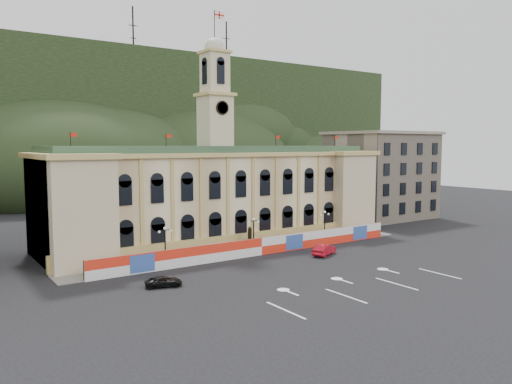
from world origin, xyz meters
TOP-DOWN VIEW (x-y plane):
  - ground at (0.00, 0.00)m, footprint 260.00×260.00m
  - lane_markings at (0.00, -5.00)m, footprint 26.00×10.00m
  - hill_ridge at (0.03, 121.99)m, footprint 230.00×80.00m
  - city_hall at (0.00, 27.63)m, footprint 56.20×17.60m
  - side_building_right at (43.00, 30.93)m, footprint 21.00×17.00m
  - hoarding_fence at (0.06, 15.07)m, footprint 50.00×0.44m
  - pavement at (0.00, 17.75)m, footprint 56.00×5.50m
  - statue at (0.00, 18.00)m, footprint 1.40×1.40m
  - lamp_left at (-14.00, 17.00)m, footprint 1.96×0.44m
  - lamp_center at (0.00, 17.00)m, footprint 1.96×0.44m
  - lamp_right at (14.00, 17.00)m, footprint 1.96×0.44m
  - red_sedan at (7.37, 9.80)m, footprint 5.17×6.03m
  - black_suv at (-18.26, 8.06)m, footprint 4.37×5.28m

SIDE VIEW (x-z plane):
  - ground at x=0.00m, z-range 0.00..0.00m
  - lane_markings at x=0.00m, z-range -0.01..0.01m
  - pavement at x=0.00m, z-range 0.00..0.16m
  - black_suv at x=-18.26m, z-range 0.00..1.15m
  - red_sedan at x=7.37m, z-range 0.00..1.58m
  - statue at x=0.00m, z-range -0.67..3.05m
  - hoarding_fence at x=0.06m, z-range 0.00..2.50m
  - lamp_left at x=-14.00m, z-range 0.50..5.65m
  - lamp_center at x=0.00m, z-range 0.50..5.65m
  - lamp_right at x=14.00m, z-range 0.50..5.65m
  - city_hall at x=0.00m, z-range -10.70..26.40m
  - side_building_right at x=43.00m, z-range 0.03..18.63m
  - hill_ridge at x=0.03m, z-range -12.52..51.48m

